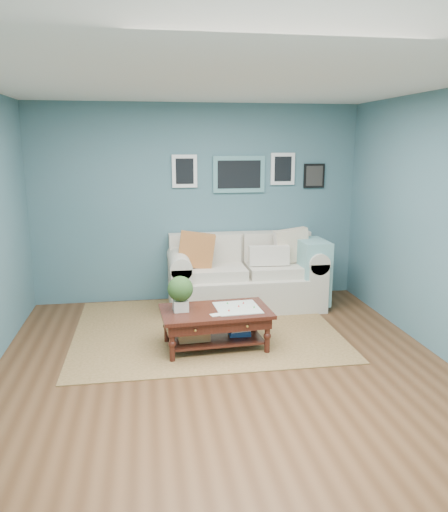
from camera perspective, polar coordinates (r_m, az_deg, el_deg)
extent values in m
plane|color=brown|center=(4.92, 0.33, -13.40)|extent=(5.00, 5.00, 0.00)
plane|color=white|center=(4.45, 0.38, 19.62)|extent=(5.00, 5.00, 0.00)
cube|color=#3F6871|center=(6.94, -3.04, 5.97)|extent=(4.50, 0.02, 2.70)
cube|color=#3F6871|center=(2.15, 11.46, -9.88)|extent=(4.50, 0.02, 2.70)
cube|color=#589194|center=(6.96, 1.72, 9.31)|extent=(0.72, 0.03, 0.50)
cube|color=black|center=(6.95, 1.75, 9.30)|extent=(0.60, 0.01, 0.38)
cube|color=white|center=(6.86, -4.53, 9.64)|extent=(0.34, 0.03, 0.44)
cube|color=white|center=(7.10, 6.72, 9.86)|extent=(0.34, 0.03, 0.44)
cube|color=black|center=(7.25, 10.25, 9.01)|extent=(0.30, 0.03, 0.34)
cube|color=brown|center=(6.01, -2.16, -8.35)|extent=(3.04, 2.43, 0.01)
cube|color=beige|center=(6.76, 2.40, -3.97)|extent=(1.51, 0.94, 0.45)
cube|color=beige|center=(6.99, 1.85, 0.64)|extent=(1.98, 0.23, 0.51)
cube|color=beige|center=(6.62, -5.11, -3.42)|extent=(0.26, 0.94, 0.66)
cube|color=beige|center=(6.96, 9.57, -2.75)|extent=(0.26, 0.94, 0.66)
cylinder|color=beige|center=(6.54, -5.17, -0.64)|extent=(0.28, 0.94, 0.28)
cylinder|color=beige|center=(6.88, 9.67, -0.10)|extent=(0.28, 0.94, 0.28)
cube|color=beige|center=(6.56, -0.93, -1.84)|extent=(0.77, 0.60, 0.14)
cube|color=beige|center=(6.71, 5.92, -1.56)|extent=(0.77, 0.60, 0.14)
cube|color=beige|center=(6.78, -1.29, 0.92)|extent=(0.77, 0.13, 0.38)
cube|color=beige|center=(6.94, 5.34, 1.13)|extent=(0.77, 0.13, 0.38)
cube|color=#BC5A1F|center=(6.47, -3.19, 0.70)|extent=(0.51, 0.18, 0.50)
cube|color=#F4E2CF|center=(6.79, 7.70, 1.18)|extent=(0.50, 0.19, 0.49)
cube|color=beige|center=(6.60, 5.16, 0.06)|extent=(0.53, 0.13, 0.26)
cube|color=#6EA2A5|center=(6.80, 9.96, -1.73)|extent=(0.36, 0.59, 0.85)
cube|color=black|center=(5.36, -0.98, -6.34)|extent=(1.20, 0.74, 0.04)
cube|color=black|center=(5.39, -0.98, -7.12)|extent=(1.11, 0.66, 0.12)
cube|color=black|center=(5.47, -0.97, -9.37)|extent=(1.01, 0.56, 0.02)
sphere|color=gold|center=(5.06, -3.30, -8.50)|extent=(0.03, 0.03, 0.03)
sphere|color=gold|center=(5.16, 2.69, -8.04)|extent=(0.03, 0.03, 0.03)
cylinder|color=black|center=(5.13, -5.96, -9.93)|extent=(0.06, 0.06, 0.40)
cylinder|color=black|center=(5.32, 4.97, -9.04)|extent=(0.06, 0.06, 0.40)
cylinder|color=black|center=(5.61, -6.58, -7.91)|extent=(0.06, 0.06, 0.40)
cylinder|color=black|center=(5.78, 3.42, -7.19)|extent=(0.06, 0.06, 0.40)
cube|color=beige|center=(5.32, -4.97, -5.65)|extent=(0.16, 0.16, 0.12)
sphere|color=#22491D|center=(5.27, -5.01, -3.76)|extent=(0.27, 0.27, 0.27)
cube|color=silver|center=(5.40, 1.54, -5.93)|extent=(0.49, 0.49, 0.01)
cube|color=#98704A|center=(5.39, -3.51, -8.50)|extent=(0.34, 0.25, 0.19)
cube|color=#24488E|center=(5.52, 1.77, -8.43)|extent=(0.24, 0.19, 0.11)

